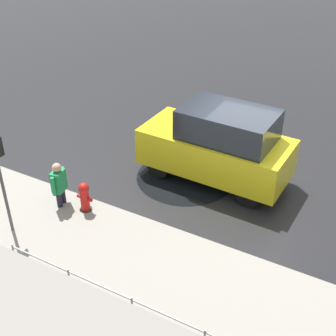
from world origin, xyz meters
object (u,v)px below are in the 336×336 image
(fire_hydrant, at_px, (85,197))
(moving_hatchback, at_px, (219,145))
(sign_post, at_px, (0,173))
(pedestrian, at_px, (59,183))

(fire_hydrant, bearing_deg, moving_hatchback, -127.42)
(sign_post, bearing_deg, pedestrian, -105.74)
(moving_hatchback, bearing_deg, fire_hydrant, 52.58)
(moving_hatchback, distance_m, sign_post, 5.39)
(fire_hydrant, bearing_deg, sign_post, 54.29)
(pedestrian, xyz_separation_m, sign_post, (0.37, 1.31, 0.90))
(moving_hatchback, bearing_deg, pedestrian, 46.33)
(sign_post, bearing_deg, moving_hatchback, -126.86)
(moving_hatchback, relative_size, fire_hydrant, 4.93)
(pedestrian, relative_size, sign_post, 0.51)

